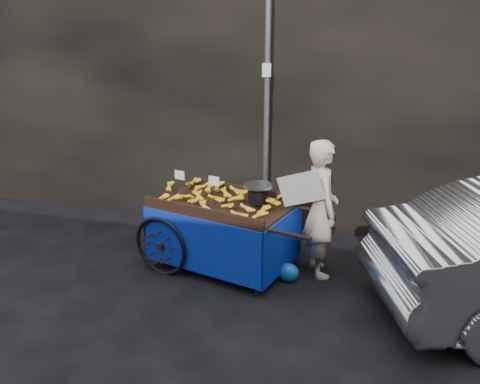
% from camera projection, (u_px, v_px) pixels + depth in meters
% --- Properties ---
extents(ground, '(80.00, 80.00, 0.00)m').
position_uv_depth(ground, '(219.00, 270.00, 5.95)').
color(ground, black).
rests_on(ground, ground).
extents(building_wall, '(13.50, 2.00, 5.00)m').
position_uv_depth(building_wall, '(291.00, 58.00, 7.44)').
color(building_wall, black).
rests_on(building_wall, ground).
extents(street_pole, '(0.12, 0.10, 4.00)m').
position_uv_depth(street_pole, '(267.00, 99.00, 6.43)').
color(street_pole, slate).
rests_on(street_pole, ground).
extents(banana_cart, '(2.47, 1.54, 1.25)m').
position_uv_depth(banana_cart, '(219.00, 209.00, 5.87)').
color(banana_cart, black).
rests_on(banana_cart, ground).
extents(vendor, '(0.83, 0.73, 1.70)m').
position_uv_depth(vendor, '(321.00, 209.00, 5.63)').
color(vendor, '#CBB097').
rests_on(vendor, ground).
extents(plastic_bag, '(0.25, 0.20, 0.23)m').
position_uv_depth(plastic_bag, '(289.00, 272.00, 5.65)').
color(plastic_bag, blue).
rests_on(plastic_bag, ground).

